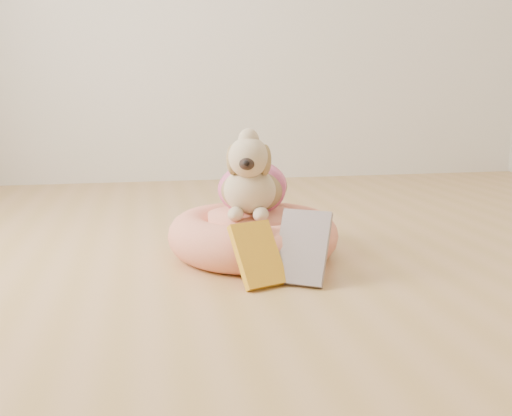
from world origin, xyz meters
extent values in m
plane|color=tan|center=(0.00, 0.00, 0.00)|extent=(4.50, 4.50, 0.00)
cylinder|color=#E56F59|center=(-0.26, 0.42, 0.04)|extent=(0.42, 0.42, 0.09)
torus|color=#E56F59|center=(-0.26, 0.42, 0.08)|extent=(0.58, 0.58, 0.15)
cylinder|color=#E56F59|center=(-0.26, 0.42, 0.11)|extent=(0.31, 0.31, 0.08)
cube|color=yellow|center=(-0.31, 0.12, 0.09)|extent=(0.17, 0.17, 0.18)
cube|color=white|center=(-0.17, 0.12, 0.10)|extent=(0.20, 0.20, 0.21)
camera|label=1|loc=(-0.63, -1.45, 0.54)|focal=40.00mm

